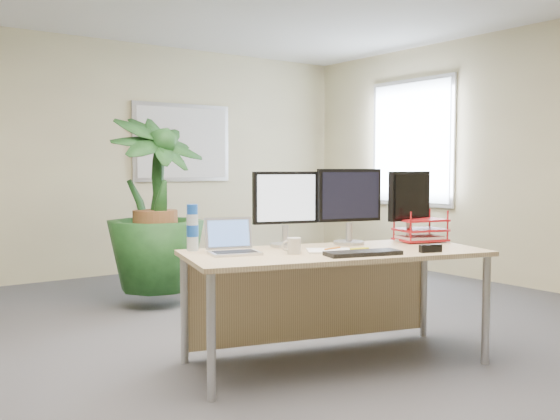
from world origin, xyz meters
TOP-DOWN VIEW (x-y plane):
  - floor at (0.00, 0.00)m, footprint 8.00×8.00m
  - back_wall at (0.00, 4.00)m, footprint 7.00×0.04m
  - whiteboard at (1.20, 3.97)m, footprint 1.30×0.04m
  - window at (3.47, 2.30)m, footprint 0.04×1.30m
  - desk at (0.27, 0.10)m, footprint 2.03×1.27m
  - floor_plant at (0.02, 2.20)m, footprint 1.03×1.03m
  - monitor_left at (0.11, 0.35)m, footprint 0.44×0.20m
  - monitor_right at (0.53, 0.19)m, footprint 0.46×0.21m
  - monitor_dark at (0.99, 0.06)m, footprint 0.45×0.20m
  - laptop at (-0.35, 0.29)m, footprint 0.36×0.33m
  - keyboard at (0.25, -0.25)m, footprint 0.49×0.27m
  - coffee_mug at (-0.05, 0.05)m, footprint 0.13×0.09m
  - spiral_notebook at (0.18, -0.02)m, footprint 0.34×0.32m
  - orange_pen at (0.22, -0.00)m, footprint 0.14×0.03m
  - yellow_highlighter at (0.38, -0.08)m, footprint 0.13×0.05m
  - water_bottle at (-0.49, 0.53)m, footprint 0.08×0.08m
  - letter_tray at (1.05, 0.01)m, footprint 0.38×0.33m
  - stapler at (0.67, -0.40)m, footprint 0.15×0.08m

SIDE VIEW (x-z plane):
  - floor at x=0.00m, z-range 0.00..0.00m
  - desk at x=0.27m, z-range 0.21..0.94m
  - spiral_notebook at x=0.18m, z-range 0.73..0.74m
  - yellow_highlighter at x=0.38m, z-range 0.73..0.74m
  - keyboard at x=0.25m, z-range 0.73..0.75m
  - orange_pen at x=0.22m, z-range 0.74..0.75m
  - floor_plant at x=0.02m, z-range 0.00..1.50m
  - stapler at x=0.67m, z-range 0.73..0.78m
  - coffee_mug at x=-0.05m, z-range 0.73..0.82m
  - laptop at x=-0.35m, z-range 0.68..0.89m
  - letter_tray at x=1.05m, z-range 0.72..0.87m
  - water_bottle at x=-0.49m, z-range 0.72..1.01m
  - monitor_dark at x=0.99m, z-range 0.76..1.26m
  - monitor_left at x=0.11m, z-range 0.76..1.26m
  - monitor_right at x=0.53m, z-range 0.76..1.28m
  - back_wall at x=0.00m, z-range 0.00..2.70m
  - whiteboard at x=1.20m, z-range 1.07..2.02m
  - window at x=3.47m, z-range 0.77..2.33m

